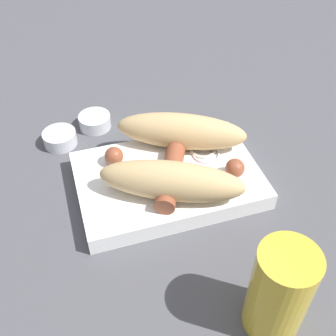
% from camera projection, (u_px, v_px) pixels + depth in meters
% --- Properties ---
extents(ground_plane, '(3.00, 3.00, 0.00)m').
position_uv_depth(ground_plane, '(168.00, 186.00, 0.61)').
color(ground_plane, '#4C4C51').
extents(food_tray, '(0.25, 0.17, 0.03)m').
position_uv_depth(food_tray, '(168.00, 180.00, 0.60)').
color(food_tray, white).
rests_on(food_tray, ground_plane).
extents(bread_roll, '(0.24, 0.22, 0.05)m').
position_uv_depth(bread_roll, '(177.00, 154.00, 0.58)').
color(bread_roll, tan).
rests_on(bread_roll, food_tray).
extents(sausage, '(0.18, 0.17, 0.03)m').
position_uv_depth(sausage, '(174.00, 162.00, 0.59)').
color(sausage, brown).
rests_on(sausage, food_tray).
extents(pickled_veggies, '(0.07, 0.08, 0.00)m').
position_uv_depth(pickled_veggies, '(200.00, 147.00, 0.63)').
color(pickled_veggies, orange).
rests_on(pickled_veggies, food_tray).
extents(condiment_cup_near, '(0.05, 0.05, 0.02)m').
position_uv_depth(condiment_cup_near, '(95.00, 122.00, 0.70)').
color(condiment_cup_near, silver).
rests_on(condiment_cup_near, ground_plane).
extents(condiment_cup_far, '(0.05, 0.05, 0.02)m').
position_uv_depth(condiment_cup_far, '(60.00, 139.00, 0.67)').
color(condiment_cup_far, silver).
rests_on(condiment_cup_far, ground_plane).
extents(drink_glass, '(0.06, 0.06, 0.12)m').
position_uv_depth(drink_glass, '(279.00, 292.00, 0.42)').
color(drink_glass, gold).
rests_on(drink_glass, ground_plane).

